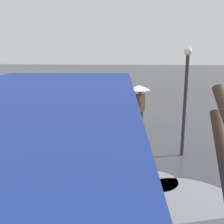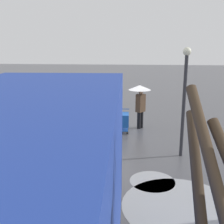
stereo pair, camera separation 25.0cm
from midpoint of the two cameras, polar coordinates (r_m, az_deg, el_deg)
The scene contains 10 objects.
ground_plane at distance 13.17m, azimuth 1.11°, elevation -3.71°, with size 90.00×90.00×0.00m, color #4C4C51.
slush_patch_near_cluster at distance 7.52m, azimuth 14.99°, elevation -18.29°, with size 2.98×2.98×0.01m, color #999BA0.
slush_patch_under_van at distance 8.54m, azimuth 9.18°, elevation -13.89°, with size 1.34×1.34×0.01m, color #999BA0.
slush_patch_mid_street at distance 13.94m, azimuth -9.41°, elevation -2.89°, with size 1.68×1.68×0.01m, color #999BA0.
cargo_van_parked_right at distance 11.91m, azimuth -15.13°, elevation -0.18°, with size 2.33×5.40×2.60m.
shopping_cart_vendor at distance 12.71m, azimuth 2.84°, elevation -1.70°, with size 0.58×0.84×1.04m.
hand_dolly_boxes at distance 12.89m, azimuth -2.66°, elevation -0.79°, with size 0.55×0.73×1.32m.
pedestrian_pink_side at distance 13.12m, azimuth 6.36°, elevation 3.27°, with size 1.04×1.04×2.15m.
pedestrian_black_side at distance 12.26m, azimuth -3.58°, elevation 2.61°, with size 1.04×1.04×2.15m.
street_lamp at distance 9.91m, azimuth 15.44°, elevation 4.12°, with size 0.28×0.28×3.86m.
Camera 2 is at (-1.04, 12.52, 3.93)m, focal length 44.34 mm.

